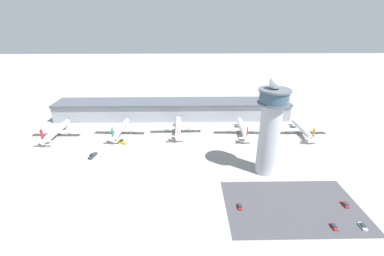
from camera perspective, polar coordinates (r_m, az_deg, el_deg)
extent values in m
plane|color=#9E9B93|center=(166.98, -5.39, -6.48)|extent=(1000.00, 1000.00, 0.00)
cube|color=#9399A3|center=(227.69, -4.26, 3.92)|extent=(202.02, 22.00, 13.97)
cube|color=#4C515B|center=(225.19, -4.32, 5.78)|extent=(202.02, 25.00, 1.60)
cylinder|color=#ADB2BC|center=(148.14, 16.64, -2.46)|extent=(11.24, 11.24, 41.57)
cylinder|color=#565B66|center=(140.52, 17.64, 5.33)|extent=(16.62, 16.62, 0.80)
cylinder|color=#334C60|center=(139.56, 17.81, 6.64)|extent=(15.29, 15.29, 5.96)
cylinder|color=#565B66|center=(138.65, 17.98, 8.02)|extent=(16.62, 16.62, 1.00)
sphere|color=white|center=(137.75, 18.18, 9.55)|extent=(6.65, 6.65, 6.65)
cube|color=#424247|center=(136.88, 21.36, -15.86)|extent=(64.00, 40.00, 0.01)
cylinder|color=white|center=(218.10, -27.93, -0.61)|extent=(5.12, 28.25, 4.28)
cone|color=white|center=(231.09, -26.18, 1.01)|extent=(4.39, 3.98, 4.28)
cone|color=white|center=(205.04, -29.97, -2.51)|extent=(4.00, 5.25, 3.85)
cube|color=white|center=(218.82, -27.83, -0.73)|extent=(36.37, 5.48, 0.44)
cylinder|color=#A8A8B2|center=(223.80, -29.37, -0.90)|extent=(2.49, 4.77, 2.35)
cylinder|color=#A8A8B2|center=(216.60, -25.87, -0.95)|extent=(2.49, 4.77, 2.35)
cube|color=red|center=(202.16, -30.42, -1.21)|extent=(0.38, 2.81, 6.84)
cube|color=white|center=(203.77, -30.18, -2.57)|extent=(12.03, 2.36, 0.24)
cylinder|color=black|center=(229.63, -26.37, -0.01)|extent=(0.28, 0.28, 2.01)
cylinder|color=black|center=(217.66, -27.11, -1.40)|extent=(0.28, 0.28, 2.01)
cylinder|color=black|center=(220.51, -28.49, -1.37)|extent=(0.28, 0.28, 2.01)
cylinder|color=silver|center=(203.95, -15.60, -0.22)|extent=(5.64, 27.93, 3.99)
cone|color=silver|center=(217.71, -14.42, 1.44)|extent=(4.19, 3.82, 3.99)
cone|color=silver|center=(189.99, -17.00, -2.20)|extent=(3.87, 4.99, 3.59)
cube|color=silver|center=(204.71, -15.53, -0.34)|extent=(38.69, 6.69, 0.44)
cylinder|color=#A8A8B2|center=(208.63, -17.53, -0.49)|extent=(2.45, 4.51, 2.19)
cylinder|color=#A8A8B2|center=(203.75, -13.25, -0.58)|extent=(2.45, 4.51, 2.19)
cube|color=#14704C|center=(187.06, -17.28, -0.90)|extent=(0.47, 2.81, 6.38)
cube|color=silver|center=(188.67, -17.14, -2.27)|extent=(11.26, 2.66, 0.24)
cylinder|color=black|center=(216.19, -14.55, 0.40)|extent=(0.28, 0.28, 2.04)
cylinder|color=black|center=(204.10, -14.78, -1.04)|extent=(0.28, 0.28, 2.04)
cylinder|color=black|center=(205.80, -16.27, -1.01)|extent=(0.28, 0.28, 2.04)
cylinder|color=silver|center=(198.73, -3.16, 0.20)|extent=(4.75, 27.20, 4.26)
cone|color=silver|center=(213.03, -3.10, 1.86)|extent=(4.33, 3.91, 4.26)
cone|color=silver|center=(184.04, -3.23, -1.79)|extent=(3.93, 5.18, 3.83)
cube|color=silver|center=(199.52, -3.15, 0.07)|extent=(39.62, 5.12, 0.44)
cylinder|color=#A8A8B2|center=(201.30, -5.50, -0.19)|extent=(2.43, 4.73, 2.34)
cylinder|color=#A8A8B2|center=(200.95, -0.77, -0.12)|extent=(2.43, 4.73, 2.34)
cube|color=red|center=(180.80, -3.27, -0.34)|extent=(0.35, 2.80, 6.81)
cube|color=silver|center=(182.57, -3.24, -1.86)|extent=(11.96, 2.22, 0.24)
cylinder|color=black|center=(211.42, -3.09, 0.69)|extent=(0.28, 0.28, 2.49)
cylinder|color=black|center=(199.81, -2.28, -0.70)|extent=(0.28, 0.28, 2.49)
cylinder|color=black|center=(199.94, -3.99, -0.73)|extent=(0.28, 0.28, 2.49)
cylinder|color=white|center=(200.37, 11.19, -0.14)|extent=(5.08, 27.82, 3.99)
cone|color=white|center=(214.58, 10.54, 1.54)|extent=(4.13, 3.75, 3.99)
cone|color=white|center=(185.85, 11.98, -2.15)|extent=(3.78, 4.93, 3.59)
cube|color=white|center=(201.14, 11.15, -0.26)|extent=(40.33, 5.98, 0.44)
cylinder|color=#A8A8B2|center=(201.23, 8.72, -0.44)|extent=(2.37, 4.48, 2.20)
cylinder|color=#A8A8B2|center=(204.16, 13.42, -0.47)|extent=(2.37, 4.48, 2.20)
cube|color=red|center=(182.85, 12.17, -0.82)|extent=(0.41, 2.81, 6.39)
cube|color=white|center=(184.48, 12.06, -2.22)|extent=(11.25, 2.44, 0.24)
cylinder|color=black|center=(213.03, 10.59, 0.45)|extent=(0.28, 0.28, 2.28)
cylinder|color=black|center=(201.91, 11.92, -0.99)|extent=(0.28, 0.28, 2.28)
cylinder|color=black|center=(200.93, 10.35, -0.98)|extent=(0.28, 0.28, 2.28)
cylinder|color=silver|center=(213.81, 23.34, -0.23)|extent=(4.19, 28.10, 3.90)
cone|color=silver|center=(227.19, 21.87, 1.37)|extent=(3.93, 3.55, 3.90)
cone|color=silver|center=(200.32, 25.08, -2.12)|extent=(3.56, 4.71, 3.51)
cube|color=silver|center=(214.54, 23.26, -0.34)|extent=(41.63, 4.84, 0.44)
cylinder|color=#A8A8B2|center=(212.48, 20.95, -0.54)|extent=(2.19, 4.31, 2.14)
cylinder|color=#A8A8B2|center=(219.45, 25.20, -0.50)|extent=(2.19, 4.31, 2.14)
cube|color=orange|center=(197.60, 25.43, -0.91)|extent=(0.33, 2.80, 6.23)
cube|color=silver|center=(199.08, 25.25, -2.19)|extent=(10.93, 2.11, 0.24)
cylinder|color=black|center=(225.73, 22.01, 0.39)|extent=(0.28, 0.28, 2.07)
cylinder|color=black|center=(215.85, 23.90, -0.98)|extent=(0.28, 0.28, 2.07)
cylinder|color=black|center=(213.66, 22.57, -1.00)|extent=(0.28, 0.28, 2.07)
cube|color=black|center=(178.62, -21.15, -5.96)|extent=(3.59, 6.80, 0.12)
cube|color=#2D333D|center=(178.33, -21.18, -5.79)|extent=(3.94, 8.03, 1.34)
cube|color=#232D38|center=(177.21, -21.37, -5.56)|extent=(2.52, 2.70, 1.10)
cube|color=black|center=(189.99, -15.17, -3.31)|extent=(6.20, 5.21, 0.12)
cube|color=gold|center=(189.67, -15.20, -3.11)|extent=(7.21, 5.93, 1.60)
cube|color=#232D38|center=(189.54, -15.39, -2.66)|extent=(2.90, 2.84, 1.31)
cube|color=black|center=(139.28, 33.66, -17.86)|extent=(1.81, 3.88, 0.12)
cube|color=silver|center=(139.09, 33.69, -17.76)|extent=(1.90, 4.61, 0.75)
cube|color=#232D38|center=(138.76, 33.73, -17.51)|extent=(1.63, 2.55, 0.61)
cube|color=black|center=(148.10, 30.85, -14.53)|extent=(1.84, 4.00, 0.12)
cube|color=red|center=(147.91, 30.88, -14.42)|extent=(1.93, 4.76, 0.80)
cube|color=#232D38|center=(147.43, 30.96, -14.23)|extent=(1.67, 2.63, 0.65)
cube|color=black|center=(132.95, 28.97, -18.79)|extent=(1.68, 3.52, 0.12)
cube|color=red|center=(132.75, 29.00, -18.68)|extent=(1.76, 4.19, 0.75)
cube|color=#232D38|center=(132.39, 29.04, -18.43)|extent=(1.53, 2.31, 0.62)
cube|color=black|center=(129.51, 10.57, -16.93)|extent=(1.81, 3.89, 0.12)
cube|color=red|center=(129.28, 10.58, -16.80)|extent=(1.90, 4.62, 0.86)
cube|color=#232D38|center=(128.69, 10.61, -16.57)|extent=(1.61, 2.56, 0.71)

